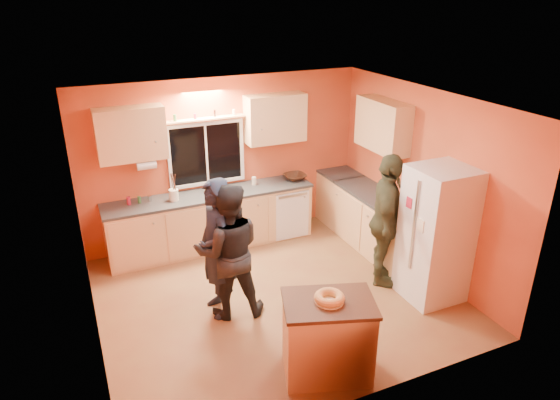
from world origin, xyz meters
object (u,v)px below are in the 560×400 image
refrigerator (436,235)px  person_center (229,252)px  island (328,337)px  person_right (386,221)px  person_left (216,249)px

refrigerator → person_center: 2.65m
island → refrigerator: bearing=39.2°
refrigerator → person_center: size_ratio=1.04×
person_center → person_right: 2.17m
refrigerator → island: refrigerator is taller
person_right → person_left: bearing=118.0°
refrigerator → person_left: 2.79m
person_left → person_right: (2.29, -0.25, 0.04)m
refrigerator → person_left: size_ratio=1.01×
island → person_right: (1.58, 1.27, 0.48)m
refrigerator → island: size_ratio=1.66×
person_left → person_right: size_ratio=0.96×
person_left → person_right: 2.30m
refrigerator → person_left: (-2.68, 0.79, -0.01)m
person_left → person_center: bearing=54.0°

